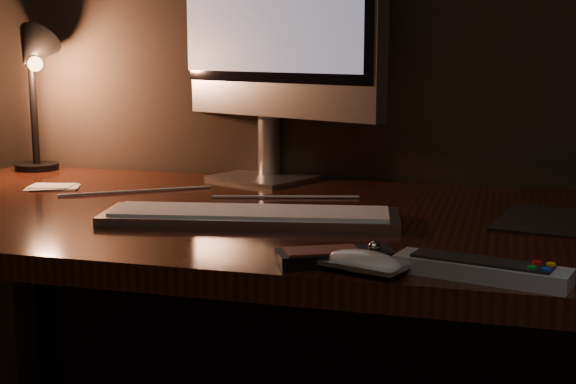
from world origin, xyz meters
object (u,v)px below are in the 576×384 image
(mouse, at_px, (364,265))
(desk_lamp, at_px, (33,72))
(media_remote, at_px, (335,256))
(tv_remote, at_px, (481,269))
(desk, at_px, (302,274))
(keyboard, at_px, (250,215))
(monitor, at_px, (263,3))

(mouse, distance_m, desk_lamp, 1.10)
(media_remote, height_order, tv_remote, same)
(desk, distance_m, tv_remote, 0.53)
(desk, relative_size, desk_lamp, 4.69)
(desk, relative_size, media_remote, 9.77)
(mouse, bearing_deg, tv_remote, 24.26)
(media_remote, bearing_deg, mouse, -61.96)
(keyboard, bearing_deg, desk_lamp, 139.78)
(monitor, height_order, media_remote, monitor)
(mouse, bearing_deg, keyboard, 151.64)
(monitor, distance_m, keyboard, 0.55)
(monitor, height_order, keyboard, monitor)
(desk, xyz_separation_m, mouse, (0.19, -0.41, 0.14))
(keyboard, relative_size, media_remote, 3.01)
(keyboard, xyz_separation_m, desk_lamp, (-0.64, 0.37, 0.22))
(keyboard, height_order, mouse, mouse)
(desk, relative_size, tv_remote, 7.16)
(keyboard, height_order, tv_remote, tv_remote)
(mouse, relative_size, desk_lamp, 0.31)
(media_remote, distance_m, desk_lamp, 1.05)
(desk, bearing_deg, monitor, 120.88)
(keyboard, xyz_separation_m, media_remote, (0.19, -0.23, 0.00))
(mouse, height_order, tv_remote, tv_remote)
(desk, height_order, media_remote, media_remote)
(tv_remote, bearing_deg, desk, 144.36)
(desk, relative_size, mouse, 15.10)
(media_remote, relative_size, tv_remote, 0.73)
(desk_lamp, bearing_deg, media_remote, -55.54)
(monitor, relative_size, media_remote, 3.87)
(keyboard, height_order, desk_lamp, desk_lamp)
(monitor, bearing_deg, media_remote, -40.40)
(keyboard, relative_size, mouse, 4.66)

